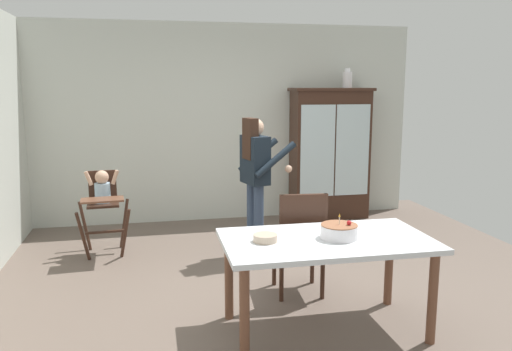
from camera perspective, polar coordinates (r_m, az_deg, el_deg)
ground_plane at (r=4.90m, az=1.58°, el=-12.44°), size 6.24×6.24×0.00m
wall_back at (r=7.13m, az=-3.39°, el=5.85°), size 5.32×0.06×2.70m
china_cabinet at (r=7.28m, az=8.21°, el=2.47°), size 1.13×0.48×1.83m
ceramic_vase at (r=7.30m, az=10.14°, el=10.53°), size 0.13×0.13×0.27m
high_chair_with_toddler at (r=5.91m, az=-16.72°, el=-2.28°), size 0.61×0.71×0.95m
adult_person at (r=5.53m, az=-0.03°, el=0.63°), size 0.59×0.58×1.53m
dining_table at (r=3.94m, az=7.87°, el=-8.25°), size 1.58×0.90×0.74m
birthday_cake at (r=3.91m, az=9.26°, el=-6.16°), size 0.28×0.28×0.19m
serving_bowl at (r=3.79m, az=1.04°, el=-6.98°), size 0.18×0.18×0.05m
dining_chair_far_side at (r=4.56m, az=5.00°, el=-6.81°), size 0.47×0.47×0.96m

